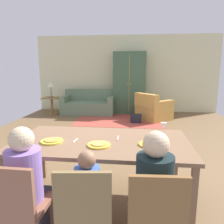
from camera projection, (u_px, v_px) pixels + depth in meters
ground_plane at (117, 140)px, 4.91m from camera, size 6.47×6.69×0.02m
back_wall at (126, 74)px, 7.95m from camera, size 6.47×0.10×2.70m
dining_table at (102, 145)px, 2.55m from camera, size 1.99×1.07×0.76m
plate_near_man at (52, 141)px, 2.48m from camera, size 0.25×0.25×0.02m
pizza_near_man at (52, 140)px, 2.47m from camera, size 0.17×0.17×0.01m
plate_near_child at (99, 145)px, 2.36m from camera, size 0.25×0.25×0.02m
pizza_near_child at (99, 144)px, 2.35m from camera, size 0.17×0.17×0.01m
plate_near_woman at (150, 144)px, 2.37m from camera, size 0.25×0.25×0.02m
wine_glass at (164, 127)px, 2.60m from camera, size 0.07×0.07×0.19m
fork at (75, 140)px, 2.52m from camera, size 0.03×0.15×0.01m
knife at (118, 138)px, 2.61m from camera, size 0.02×0.17×0.01m
dining_chair_man at (17, 205)px, 1.78m from camera, size 0.43×0.43×0.87m
person_man at (28, 191)px, 1.94m from camera, size 0.30×0.40×1.11m
dining_chair_child at (85, 210)px, 1.72m from camera, size 0.47×0.47×0.87m
person_child at (88, 204)px, 1.90m from camera, size 0.22×0.30×0.92m
dining_chair_woman at (155, 215)px, 1.66m from camera, size 0.44×0.44×0.87m
person_woman at (153, 199)px, 1.82m from camera, size 0.30×0.41×1.11m
area_rug at (120, 120)px, 6.74m from camera, size 2.60×1.80×0.01m
couch at (89, 105)px, 7.65m from camera, size 1.78×0.86×0.82m
armchair at (153, 109)px, 6.73m from camera, size 1.21×1.21×0.82m
armoire at (129, 83)px, 7.61m from camera, size 1.10×0.59×2.10m
side_table at (52, 103)px, 7.52m from camera, size 0.56×0.56×0.58m
table_lamp at (51, 85)px, 7.39m from camera, size 0.26×0.26×0.54m
handbag at (136, 118)px, 6.37m from camera, size 0.32×0.16×0.26m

